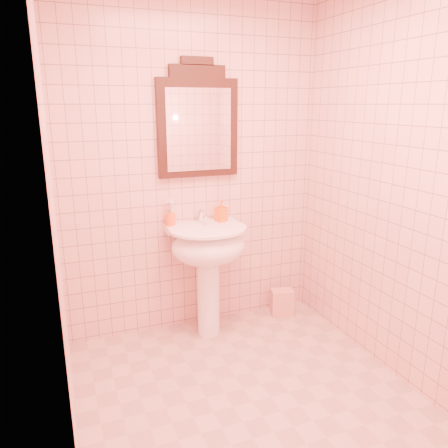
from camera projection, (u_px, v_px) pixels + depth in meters
name	position (u px, v px, depth m)	size (l,w,h in m)	color
floor	(252.00, 402.00, 2.64)	(2.20, 2.20, 0.00)	tan
back_wall	(194.00, 171.00, 3.30)	(2.00, 0.02, 2.50)	beige
pedestal_sink	(208.00, 254.00, 3.26)	(0.58, 0.58, 0.86)	white
faucet	(202.00, 216.00, 3.31)	(0.04, 0.16, 0.11)	white
mirror	(198.00, 123.00, 3.19)	(0.61, 0.06, 0.85)	black
toothbrush_cup	(170.00, 219.00, 3.25)	(0.08, 0.08, 0.18)	#FF5515
soap_dispenser	(221.00, 211.00, 3.35)	(0.07, 0.08, 0.17)	orange
towel	(282.00, 302.00, 3.71)	(0.18, 0.12, 0.22)	#EB9C8A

